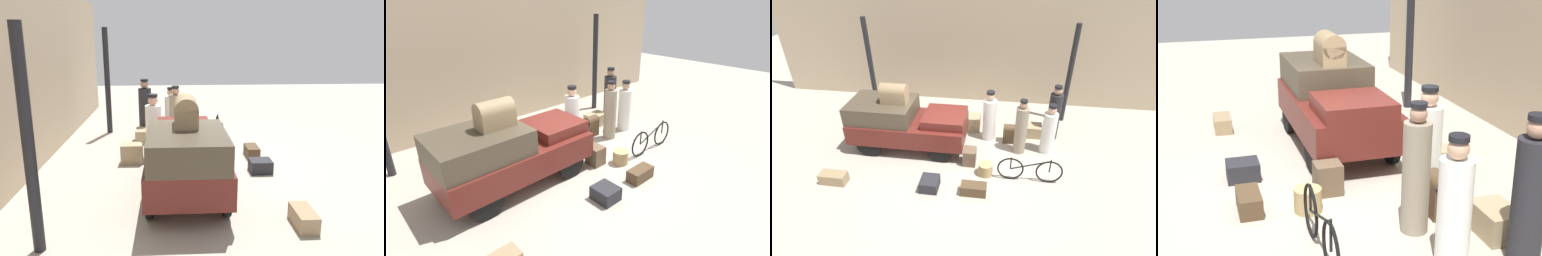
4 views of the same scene
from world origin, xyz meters
TOP-DOWN VIEW (x-y plane):
  - ground_plane at (0.00, 0.00)m, footprint 30.00×30.00m
  - station_building_facade at (0.00, 4.08)m, footprint 16.00×0.15m
  - canopy_pillar_left at (-3.64, 2.80)m, footprint 0.18×0.18m
  - canopy_pillar_right at (3.47, 2.80)m, footprint 0.18×0.18m
  - truck at (-1.69, 0.44)m, footprint 3.53×1.57m
  - bicycle at (2.12, -0.76)m, footprint 1.75×0.04m
  - wicker_basket at (0.93, -0.65)m, footprint 0.40×0.40m
  - conductor_in_dark_uniform at (2.95, 1.56)m, footprint 0.41×0.41m
  - porter_carrying_trunk at (1.88, 0.59)m, footprint 0.37×0.37m
  - porter_lifting_near_truck at (2.72, 0.71)m, footprint 0.41×0.41m
  - porter_standing_middle at (0.89, 1.20)m, footprint 0.43×0.43m
  - trunk_wicker_pale at (0.68, -1.46)m, footprint 0.66×0.33m
  - suitcase_small_leather at (0.35, 1.75)m, footprint 0.41×0.55m
  - suitcase_black_upright at (-3.13, -1.56)m, footprint 0.72×0.34m
  - trunk_large_brown at (0.43, -0.22)m, footprint 0.37×0.41m
  - suitcase_tan_flat at (-0.49, -1.42)m, footprint 0.48×0.53m
  - trunk_barrel_dark at (1.57, 1.08)m, footprint 0.41×0.29m
  - trunk_umber_medium at (2.29, 1.57)m, footprint 0.70×0.49m
  - trunk_on_truck_roof at (-1.91, 0.44)m, footprint 0.76×0.45m

SIDE VIEW (x-z plane):
  - ground_plane at x=0.00m, z-range 0.00..0.00m
  - trunk_wicker_pale at x=0.68m, z-range 0.00..0.29m
  - suitcase_black_upright at x=-3.13m, z-range 0.00..0.31m
  - suitcase_tan_flat at x=-0.49m, z-range 0.00..0.31m
  - wicker_basket at x=0.93m, z-range 0.00..0.35m
  - trunk_umber_medium at x=2.29m, z-range 0.00..0.40m
  - trunk_large_brown at x=0.43m, z-range 0.00..0.49m
  - suitcase_small_leather at x=0.35m, z-range 0.00..0.50m
  - trunk_barrel_dark at x=1.57m, z-range 0.02..0.67m
  - bicycle at x=2.12m, z-range -0.01..0.75m
  - porter_lifting_near_truck at x=2.72m, z-range -0.08..1.55m
  - porter_standing_middle at x=0.89m, z-range -0.08..1.63m
  - porter_carrying_trunk at x=1.88m, z-range -0.07..1.72m
  - conductor_in_dark_uniform at x=2.95m, z-range -0.08..1.78m
  - truck at x=-1.69m, z-range 0.09..1.63m
  - canopy_pillar_left at x=-3.64m, z-range 0.00..3.46m
  - canopy_pillar_right at x=3.47m, z-range 0.00..3.46m
  - trunk_on_truck_roof at x=-1.91m, z-range 1.52..2.11m
  - station_building_facade at x=0.00m, z-range 0.00..4.50m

